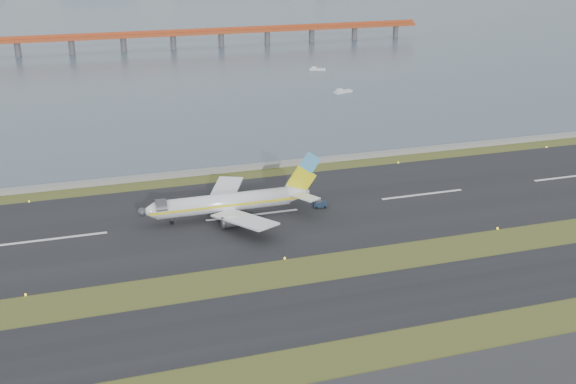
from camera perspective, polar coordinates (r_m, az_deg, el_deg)
The scene contains 10 objects.
ground at distance 126.37m, azimuth 0.78°, elevation -6.76°, with size 1000.00×1000.00×0.00m, color #3F4D1B.
taxiway_strip at distance 116.42m, azimuth 2.69°, elevation -9.30°, with size 1000.00×18.00×0.10m, color black.
runway_strip at distance 152.49m, azimuth -2.83°, elevation -1.84°, with size 1000.00×45.00×0.10m, color black.
seawall at distance 179.69m, azimuth -5.36°, elevation 1.74°, with size 1000.00×2.50×1.00m, color gray.
bay_water at distance 570.54m, azimuth -14.63°, elevation 13.94°, with size 1400.00×800.00×1.30m, color #445061.
red_pier at distance 364.37m, azimuth -9.08°, elevation 12.18°, with size 260.00×5.00×10.20m.
airliner at distance 150.39m, azimuth -4.54°, elevation -0.81°, with size 38.52×32.89×12.80m.
pushback_tug at distance 156.28m, azimuth 2.53°, elevation -0.95°, with size 3.02×2.07×1.79m.
workboat_near at distance 265.87m, azimuth 4.31°, elevation 7.92°, with size 7.67×4.35×1.78m.
workboat_far at distance 308.13m, azimuth 2.31°, elevation 9.68°, with size 7.06×4.63×1.64m.
Camera 1 is at (-36.24, -106.47, 57.63)m, focal length 45.00 mm.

